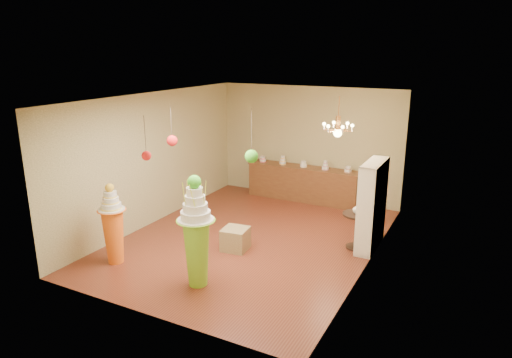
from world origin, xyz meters
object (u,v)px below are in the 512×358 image
at_px(sideboard, 303,183).
at_px(pedestal_orange, 113,230).
at_px(pedestal_green, 196,239).
at_px(round_table, 357,226).

bearing_deg(sideboard, pedestal_orange, -109.26).
relative_size(pedestal_green, round_table, 2.62).
bearing_deg(pedestal_green, sideboard, 91.09).
bearing_deg(sideboard, pedestal_green, -88.91).
bearing_deg(round_table, sideboard, 131.64).
bearing_deg(pedestal_orange, sideboard, 70.74).
xyz_separation_m(pedestal_green, pedestal_orange, (-1.88, -0.01, -0.19)).
distance_m(sideboard, round_table, 3.16).
relative_size(pedestal_orange, round_table, 2.09).
distance_m(pedestal_orange, round_table, 4.75).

